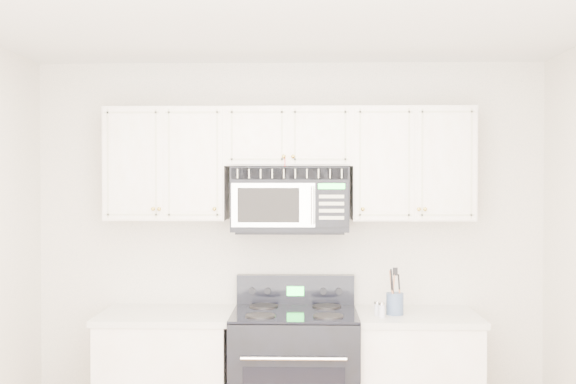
{
  "coord_description": "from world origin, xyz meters",
  "views": [
    {
      "loc": [
        0.12,
        -3.25,
        1.8
      ],
      "look_at": [
        0.0,
        1.3,
        1.71
      ],
      "focal_mm": 45.0,
      "sensor_mm": 36.0,
      "label": 1
    }
  ],
  "objects": [
    {
      "name": "room",
      "position": [
        0.0,
        0.0,
        1.3
      ],
      "size": [
        3.51,
        3.51,
        2.61
      ],
      "color": "brown",
      "rests_on": "ground"
    },
    {
      "name": "shaker_pepper",
      "position": [
        0.59,
        1.28,
        0.97
      ],
      "size": [
        0.04,
        0.04,
        0.1
      ],
      "color": "silver",
      "rests_on": "base_cabinet_right"
    },
    {
      "name": "upper_cabinets",
      "position": [
        -0.0,
        1.58,
        1.93
      ],
      "size": [
        2.44,
        0.37,
        0.75
      ],
      "color": "white",
      "rests_on": "ground"
    },
    {
      "name": "shaker_salt",
      "position": [
        0.57,
        1.36,
        0.97
      ],
      "size": [
        0.04,
        0.04,
        0.09
      ],
      "color": "silver",
      "rests_on": "base_cabinet_right"
    },
    {
      "name": "range",
      "position": [
        0.04,
        1.41,
        0.48
      ],
      "size": [
        0.81,
        0.73,
        1.13
      ],
      "color": "black",
      "rests_on": "ground"
    },
    {
      "name": "utensil_crock",
      "position": [
        0.69,
        1.39,
        1.0
      ],
      "size": [
        0.11,
        0.11,
        0.3
      ],
      "color": "#3C5370",
      "rests_on": "base_cabinet_right"
    },
    {
      "name": "microwave",
      "position": [
        0.01,
        1.55,
        1.66
      ],
      "size": [
        0.77,
        0.43,
        0.42
      ],
      "color": "black",
      "rests_on": "ground"
    }
  ]
}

